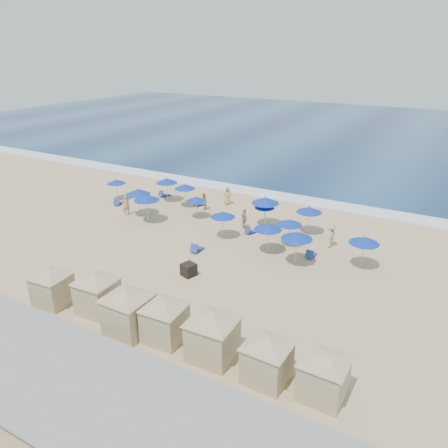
# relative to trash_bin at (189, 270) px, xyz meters

# --- Properties ---
(ground) EXTENTS (160.00, 160.00, 0.00)m
(ground) POSITION_rel_trash_bin_xyz_m (-2.01, 3.05, -0.43)
(ground) COLOR tan
(ground) RESTS_ON ground
(ocean) EXTENTS (160.00, 80.00, 0.06)m
(ocean) POSITION_rel_trash_bin_xyz_m (-2.01, 58.05, -0.40)
(ocean) COLOR navy
(ocean) RESTS_ON ground
(surf_line) EXTENTS (160.00, 2.50, 0.08)m
(surf_line) POSITION_rel_trash_bin_xyz_m (-2.01, 18.55, -0.39)
(surf_line) COLOR white
(surf_line) RESTS_ON ground
(seawall) EXTENTS (160.00, 6.10, 1.22)m
(seawall) POSITION_rel_trash_bin_xyz_m (-2.01, -10.45, 0.22)
(seawall) COLOR gray
(seawall) RESTS_ON ground
(trash_bin) EXTENTS (1.08, 1.08, 0.87)m
(trash_bin) POSITION_rel_trash_bin_xyz_m (0.00, 0.00, 0.00)
(trash_bin) COLOR black
(trash_bin) RESTS_ON ground
(cabana_0) EXTENTS (4.12, 4.12, 2.59)m
(cabana_0) POSITION_rel_trash_bin_xyz_m (-5.16, -6.87, 1.05)
(cabana_0) COLOR tan
(cabana_0) RESTS_ON ground
(cabana_1) EXTENTS (4.38, 4.38, 2.75)m
(cabana_1) POSITION_rel_trash_bin_xyz_m (-2.20, -6.16, 1.14)
(cabana_1) COLOR tan
(cabana_1) RESTS_ON ground
(cabana_2) EXTENTS (4.67, 4.67, 2.93)m
(cabana_2) POSITION_rel_trash_bin_xyz_m (0.67, -6.80, 1.25)
(cabana_2) COLOR tan
(cabana_2) RESTS_ON ground
(cabana_3) EXTENTS (4.31, 4.31, 2.71)m
(cabana_3) POSITION_rel_trash_bin_xyz_m (2.76, -6.37, 1.12)
(cabana_3) COLOR tan
(cabana_3) RESTS_ON ground
(cabana_4) EXTENTS (4.64, 4.64, 2.91)m
(cabana_4) POSITION_rel_trash_bin_xyz_m (5.69, -6.39, 1.23)
(cabana_4) COLOR tan
(cabana_4) RESTS_ON ground
(cabana_5) EXTENTS (4.19, 4.19, 2.63)m
(cabana_5) POSITION_rel_trash_bin_xyz_m (8.69, -6.53, 1.07)
(cabana_5) COLOR tan
(cabana_5) RESTS_ON ground
(cabana_6) EXTENTS (4.16, 4.16, 2.61)m
(cabana_6) POSITION_rel_trash_bin_xyz_m (11.27, -6.27, 1.06)
(cabana_6) COLOR tan
(cabana_6) RESTS_ON ground
(umbrella_0) EXTENTS (1.92, 1.92, 2.18)m
(umbrella_0) POSITION_rel_trash_bin_xyz_m (-14.99, 9.63, 1.46)
(umbrella_0) COLOR #A5A8AD
(umbrella_0) RESTS_ON ground
(umbrella_1) EXTENTS (2.32, 2.32, 2.64)m
(umbrella_1) POSITION_rel_trash_bin_xyz_m (-10.17, 7.18, 1.86)
(umbrella_1) COLOR #A5A8AD
(umbrella_1) RESTS_ON ground
(umbrella_2) EXTENTS (2.17, 2.17, 2.47)m
(umbrella_2) POSITION_rel_trash_bin_xyz_m (-10.31, 11.68, 1.71)
(umbrella_2) COLOR #A5A8AD
(umbrella_2) RESTS_ON ground
(umbrella_3) EXTENTS (2.31, 2.31, 2.63)m
(umbrella_3) POSITION_rel_trash_bin_xyz_m (-8.50, 6.31, 1.84)
(umbrella_3) COLOR #A5A8AD
(umbrella_3) RESTS_ON ground
(umbrella_4) EXTENTS (2.05, 2.05, 2.33)m
(umbrella_4) POSITION_rel_trash_bin_xyz_m (-7.88, 11.27, 1.59)
(umbrella_4) COLOR #A5A8AD
(umbrella_4) RESTS_ON ground
(umbrella_5) EXTENTS (1.83, 1.83, 2.08)m
(umbrella_5) POSITION_rel_trash_bin_xyz_m (-5.32, 9.26, 1.37)
(umbrella_5) COLOR #A5A8AD
(umbrella_5) RESTS_ON ground
(umbrella_6) EXTENTS (2.05, 2.05, 2.33)m
(umbrella_6) POSITION_rel_trash_bin_xyz_m (-1.08, 6.60, 1.59)
(umbrella_6) COLOR #A5A8AD
(umbrella_6) RESTS_ON ground
(umbrella_7) EXTENTS (1.79, 1.79, 2.04)m
(umbrella_7) POSITION_rel_trash_bin_xyz_m (0.70, 10.71, 1.33)
(umbrella_7) COLOR #A5A8AD
(umbrella_7) RESTS_ON ground
(umbrella_8) EXTENTS (2.14, 2.14, 2.43)m
(umbrella_8) POSITION_rel_trash_bin_xyz_m (3.18, 5.84, 1.68)
(umbrella_8) COLOR #A5A8AD
(umbrella_8) RESTS_ON ground
(umbrella_9) EXTENTS (2.14, 2.14, 2.43)m
(umbrella_9) POSITION_rel_trash_bin_xyz_m (4.64, 10.79, 1.68)
(umbrella_9) COLOR #A5A8AD
(umbrella_9) RESTS_ON ground
(umbrella_10) EXTENTS (1.99, 1.99, 2.27)m
(umbrella_10) POSITION_rel_trash_bin_xyz_m (4.13, 7.78, 1.53)
(umbrella_10) COLOR #A5A8AD
(umbrella_10) RESTS_ON ground
(umbrella_11) EXTENTS (2.28, 2.28, 2.60)m
(umbrella_11) POSITION_rel_trash_bin_xyz_m (5.71, 5.05, 1.82)
(umbrella_11) COLOR #A5A8AD
(umbrella_11) RESTS_ON ground
(umbrella_12) EXTENTS (2.41, 2.41, 2.75)m
(umbrella_12) POSITION_rel_trash_bin_xyz_m (0.89, 10.44, 1.95)
(umbrella_12) COLOR #A5A8AD
(umbrella_12) RESTS_ON ground
(umbrella_13) EXTENTS (2.14, 2.14, 2.43)m
(umbrella_13) POSITION_rel_trash_bin_xyz_m (9.93, 6.86, 1.68)
(umbrella_13) COLOR #A5A8AD
(umbrella_13) RESTS_ON ground
(beach_chair_0) EXTENTS (1.00, 1.41, 0.71)m
(beach_chair_0) POSITION_rel_trash_bin_xyz_m (-13.91, 8.42, -0.19)
(beach_chair_0) COLOR navy
(beach_chair_0) RESTS_ON ground
(beach_chair_1) EXTENTS (0.93, 1.46, 0.75)m
(beach_chair_1) POSITION_rel_trash_bin_xyz_m (-11.50, 12.63, -0.17)
(beach_chair_1) COLOR navy
(beach_chair_1) RESTS_ON ground
(beach_chair_2) EXTENTS (0.82, 1.24, 0.63)m
(beach_chair_2) POSITION_rel_trash_bin_xyz_m (-6.83, 12.01, -0.21)
(beach_chair_2) COLOR navy
(beach_chair_2) RESTS_ON ground
(beach_chair_3) EXTENTS (0.64, 1.37, 0.74)m
(beach_chair_3) POSITION_rel_trash_bin_xyz_m (-1.54, 3.37, -0.18)
(beach_chair_3) COLOR navy
(beach_chair_3) RESTS_ON ground
(beach_chair_4) EXTENTS (0.94, 1.30, 0.66)m
(beach_chair_4) POSITION_rel_trash_bin_xyz_m (0.50, 8.45, -0.21)
(beach_chair_4) COLOR navy
(beach_chair_4) RESTS_ON ground
(beach_chair_5) EXTENTS (0.58, 1.29, 0.71)m
(beach_chair_5) POSITION_rel_trash_bin_xyz_m (6.32, 6.67, -0.19)
(beach_chair_5) COLOR navy
(beach_chair_5) RESTS_ON ground
(beachgoer_0) EXTENTS (0.73, 0.82, 1.88)m
(beachgoer_0) POSITION_rel_trash_bin_xyz_m (-11.38, 6.80, 0.51)
(beachgoer_0) COLOR tan
(beachgoer_0) RESTS_ON ground
(beachgoer_1) EXTENTS (0.99, 1.02, 1.65)m
(beachgoer_1) POSITION_rel_trash_bin_xyz_m (-5.83, 11.36, 0.39)
(beachgoer_1) COLOR tan
(beachgoer_1) RESTS_ON ground
(beachgoer_2) EXTENTS (1.06, 1.00, 1.75)m
(beachgoer_2) POSITION_rel_trash_bin_xyz_m (-0.45, 9.21, 0.44)
(beachgoer_2) COLOR tan
(beachgoer_2) RESTS_ON ground
(beachgoer_3) EXTENTS (0.80, 1.26, 1.86)m
(beachgoer_3) POSITION_rel_trash_bin_xyz_m (7.03, 9.18, 0.49)
(beachgoer_3) COLOR tan
(beachgoer_3) RESTS_ON ground
(beachgoer_4) EXTENTS (1.04, 0.98, 1.79)m
(beachgoer_4) POSITION_rel_trash_bin_xyz_m (-4.62, 13.79, 0.46)
(beachgoer_4) COLOR tan
(beachgoer_4) RESTS_ON ground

